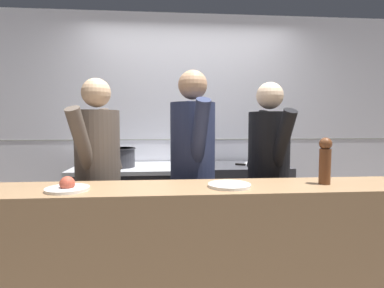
# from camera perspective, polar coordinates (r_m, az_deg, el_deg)

# --- Properties ---
(wall_back_tiled) EXTENTS (8.00, 0.06, 2.60)m
(wall_back_tiled) POSITION_cam_1_polar(r_m,az_deg,el_deg) (3.55, -0.49, 3.32)
(wall_back_tiled) COLOR silver
(wall_back_tiled) RESTS_ON ground_plane
(oven_range) EXTENTS (1.21, 0.71, 0.89)m
(oven_range) POSITION_cam_1_polar(r_m,az_deg,el_deg) (3.29, -11.05, -11.89)
(oven_range) COLOR #38383D
(oven_range) RESTS_ON ground_plane
(prep_counter) EXTENTS (0.97, 0.65, 0.90)m
(prep_counter) POSITION_cam_1_polar(r_m,az_deg,el_deg) (3.36, 9.00, -11.56)
(prep_counter) COLOR #38383D
(prep_counter) RESTS_ON ground_plane
(pass_counter) EXTENTS (2.84, 0.45, 0.96)m
(pass_counter) POSITION_cam_1_polar(r_m,az_deg,el_deg) (2.03, 0.08, -21.49)
(pass_counter) COLOR #93704C
(pass_counter) RESTS_ON ground_plane
(stock_pot) EXTENTS (0.33, 0.33, 0.20)m
(stock_pot) POSITION_cam_1_polar(r_m,az_deg,el_deg) (3.15, -13.65, -2.40)
(stock_pot) COLOR #2D2D33
(stock_pot) RESTS_ON oven_range
(mixing_bowl_steel) EXTENTS (0.21, 0.21, 0.07)m
(mixing_bowl_steel) POSITION_cam_1_polar(r_m,az_deg,el_deg) (3.38, 11.62, -3.08)
(mixing_bowl_steel) COLOR #B7BABF
(mixing_bowl_steel) RESTS_ON prep_counter
(chefs_knife) EXTENTS (0.34, 0.20, 0.02)m
(chefs_knife) POSITION_cam_1_polar(r_m,az_deg,el_deg) (3.20, 10.86, -3.99)
(chefs_knife) COLOR #B7BABF
(chefs_knife) RESTS_ON prep_counter
(plated_dish_main) EXTENTS (0.25, 0.25, 0.09)m
(plated_dish_main) POSITION_cam_1_polar(r_m,az_deg,el_deg) (1.90, -22.65, -7.57)
(plated_dish_main) COLOR white
(plated_dish_main) RESTS_ON pass_counter
(plated_dish_appetiser) EXTENTS (0.26, 0.26, 0.02)m
(plated_dish_appetiser) POSITION_cam_1_polar(r_m,az_deg,el_deg) (1.88, 7.12, -7.80)
(plated_dish_appetiser) COLOR white
(plated_dish_appetiser) RESTS_ON pass_counter
(pepper_mill) EXTENTS (0.08, 0.08, 0.30)m
(pepper_mill) POSITION_cam_1_polar(r_m,az_deg,el_deg) (2.10, 24.02, -2.76)
(pepper_mill) COLOR brown
(pepper_mill) RESTS_ON pass_counter
(chef_head_cook) EXTENTS (0.43, 0.73, 1.69)m
(chef_head_cook) POSITION_cam_1_polar(r_m,az_deg,el_deg) (2.47, -17.46, -5.62)
(chef_head_cook) COLOR black
(chef_head_cook) RESTS_ON ground_plane
(chef_sous) EXTENTS (0.41, 0.77, 1.77)m
(chef_sous) POSITION_cam_1_polar(r_m,az_deg,el_deg) (2.43, 0.14, -4.61)
(chef_sous) COLOR black
(chef_sous) RESTS_ON ground_plane
(chef_line) EXTENTS (0.39, 0.74, 1.68)m
(chef_line) POSITION_cam_1_polar(r_m,az_deg,el_deg) (2.60, 14.35, -5.18)
(chef_line) COLOR black
(chef_line) RESTS_ON ground_plane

